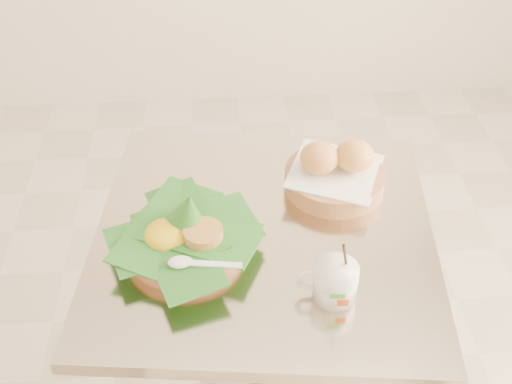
{
  "coord_description": "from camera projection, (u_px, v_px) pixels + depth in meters",
  "views": [
    {
      "loc": [
        0.12,
        -0.94,
        1.66
      ],
      "look_at": [
        0.19,
        0.08,
        0.82
      ],
      "focal_mm": 45.0,
      "sensor_mm": 36.0,
      "label": 1
    }
  ],
  "objects": [
    {
      "name": "coffee_mug",
      "position": [
        334.0,
        281.0,
        1.18
      ],
      "size": [
        0.11,
        0.09,
        0.14
      ],
      "rotation": [
        0.0,
        0.0,
        -0.1
      ],
      "color": "white",
      "rests_on": "cafe_table"
    },
    {
      "name": "bread_basket",
      "position": [
        335.0,
        173.0,
        1.42
      ],
      "size": [
        0.25,
        0.25,
        0.12
      ],
      "rotation": [
        0.0,
        0.0,
        0.4
      ],
      "color": "tan",
      "rests_on": "cafe_table"
    },
    {
      "name": "rice_basket",
      "position": [
        184.0,
        234.0,
        1.27
      ],
      "size": [
        0.3,
        0.3,
        0.15
      ],
      "rotation": [
        0.0,
        0.0,
        0.17
      ],
      "color": "tan",
      "rests_on": "cafe_table"
    },
    {
      "name": "cafe_table",
      "position": [
        264.0,
        300.0,
        1.48
      ],
      "size": [
        0.78,
        0.78,
        0.75
      ],
      "rotation": [
        0.0,
        0.0,
        -0.12
      ],
      "color": "gray",
      "rests_on": "floor"
    }
  ]
}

